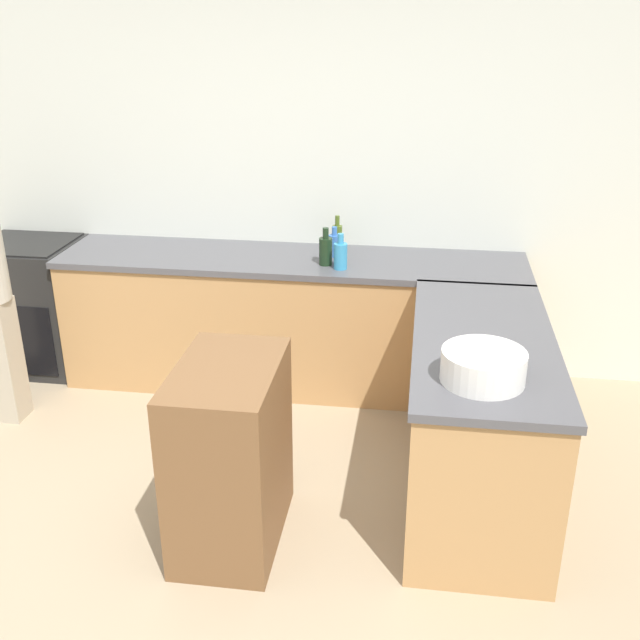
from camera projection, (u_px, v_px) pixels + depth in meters
name	position (u px, v px, depth m)	size (l,w,h in m)	color
ground_plane	(212.00, 593.00, 3.29)	(14.00, 14.00, 0.00)	tan
wall_back	(299.00, 174.00, 4.94)	(8.00, 0.06, 2.70)	silver
counter_back	(292.00, 321.00, 4.97)	(3.01, 0.67, 0.89)	tan
counter_peninsula	(477.00, 417.00, 3.82)	(0.69, 1.59, 0.89)	tan
range_oven	(34.00, 305.00, 5.23)	(0.66, 0.61, 0.90)	black
island_table	(230.00, 455.00, 3.48)	(0.46, 0.73, 0.91)	brown
mixing_bowl	(483.00, 366.00, 3.20)	(0.36, 0.36, 0.14)	white
olive_oil_bottle	(337.00, 237.00, 4.88)	(0.06, 0.06, 0.24)	#475B1E
water_bottle_blue	(334.00, 245.00, 4.79)	(0.07, 0.07, 0.19)	#386BB7
wine_bottle_dark	(326.00, 250.00, 4.63)	(0.08, 0.08, 0.24)	black
dish_soap_bottle	(341.00, 255.00, 4.56)	(0.08, 0.08, 0.22)	#338CBF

